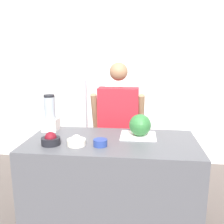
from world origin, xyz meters
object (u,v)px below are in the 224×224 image
(bowl_cherries, at_px, (51,140))
(blender, at_px, (50,115))
(bowl_cream, at_px, (76,141))
(person, at_px, (118,130))
(bowl_small_blue, at_px, (100,143))
(refrigerator, at_px, (78,111))
(watermelon, at_px, (140,125))

(bowl_cherries, height_order, blender, blender)
(bowl_cream, height_order, blender, blender)
(bowl_cherries, distance_m, bowl_cream, 0.22)
(person, bearing_deg, bowl_small_blue, -94.91)
(refrigerator, height_order, person, refrigerator)
(watermelon, height_order, bowl_cherries, watermelon)
(bowl_small_blue, height_order, blender, blender)
(person, xyz_separation_m, bowl_cream, (-0.28, -0.86, 0.15))
(bowl_cherries, bearing_deg, refrigerator, 95.15)
(refrigerator, distance_m, bowl_small_blue, 1.55)
(person, bearing_deg, blender, -143.82)
(watermelon, bearing_deg, bowl_small_blue, -140.09)
(person, xyz_separation_m, bowl_small_blue, (-0.07, -0.85, 0.15))
(blender, bearing_deg, bowl_cherries, -70.10)
(bowl_cream, bearing_deg, refrigerator, 103.57)
(refrigerator, bearing_deg, blender, -90.70)
(watermelon, bearing_deg, person, 113.61)
(refrigerator, distance_m, bowl_cherries, 1.47)
(person, distance_m, blender, 0.84)
(refrigerator, bearing_deg, person, -43.56)
(watermelon, distance_m, bowl_cherries, 0.80)
(person, relative_size, bowl_small_blue, 13.43)
(refrigerator, distance_m, person, 0.87)
(refrigerator, height_order, blender, refrigerator)
(bowl_cream, relative_size, bowl_small_blue, 1.33)
(watermelon, xyz_separation_m, bowl_cream, (-0.53, -0.28, -0.08))
(refrigerator, relative_size, bowl_cherries, 10.99)
(person, xyz_separation_m, bowl_cherries, (-0.49, -0.87, 0.16))
(bowl_small_blue, bearing_deg, watermelon, 39.91)
(bowl_small_blue, relative_size, blender, 0.32)
(blender, bearing_deg, refrigerator, 89.30)
(refrigerator, xyz_separation_m, person, (0.63, -0.60, -0.08))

